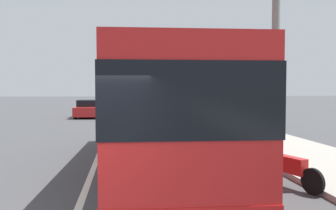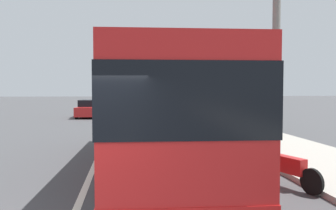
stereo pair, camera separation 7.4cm
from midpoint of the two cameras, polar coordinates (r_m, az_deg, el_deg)
sidewalk_curb at (r=15.77m, az=15.28°, el=-5.69°), size 110.00×3.60×0.14m
lane_divider_line at (r=14.63m, az=-10.83°, el=-6.55°), size 110.00×0.16×0.01m
coach_bus at (r=10.28m, az=-0.93°, el=-0.29°), size 11.18×3.08×3.14m
motorcycle_by_tree at (r=8.97m, az=17.89°, el=-9.40°), size 2.20×0.91×1.25m
motorcycle_angled at (r=11.71m, az=12.86°, el=-6.55°), size 2.21×0.32×1.25m
car_oncoming at (r=37.83m, az=-4.90°, el=0.12°), size 4.23×2.01×1.45m
car_ahead_same_lane at (r=48.27m, az=-5.37°, el=0.67°), size 4.69×1.80×1.46m
car_behind_bus at (r=29.64m, az=-12.80°, el=-0.61°), size 4.59×2.07×1.44m
roadside_tree_mid_block at (r=19.53m, az=12.74°, el=7.63°), size 2.56×2.56×5.38m
roadside_tree_far_block at (r=30.39m, az=4.06°, el=7.50°), size 3.85×3.85×6.88m
utility_pole at (r=14.83m, az=16.97°, el=9.11°), size 0.31×0.31×8.06m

